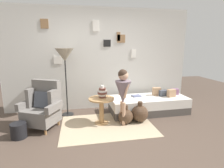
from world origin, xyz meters
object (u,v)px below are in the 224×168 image
(daybed, at_px, (148,105))
(person_child, at_px, (123,90))
(book_on_daybed, at_px, (136,96))
(magazine_basket, at_px, (19,131))
(armchair, at_px, (43,107))
(vase_striped, at_px, (102,92))
(floor_lamp, at_px, (65,57))
(demijohn_near, at_px, (126,116))
(demijohn_far, at_px, (140,113))
(side_table, at_px, (102,106))

(daybed, relative_size, person_child, 1.60)
(book_on_daybed, relative_size, magazine_basket, 0.79)
(armchair, distance_m, vase_striped, 1.25)
(daybed, relative_size, floor_lamp, 1.20)
(armchair, relative_size, person_child, 0.81)
(book_on_daybed, bearing_deg, vase_striped, -152.06)
(daybed, xyz_separation_m, book_on_daybed, (-0.28, 0.11, 0.22))
(daybed, distance_m, person_child, 1.16)
(demijohn_near, bearing_deg, demijohn_far, 5.75)
(daybed, relative_size, vase_striped, 7.26)
(side_table, distance_m, magazine_basket, 1.63)
(armchair, height_order, side_table, armchair)
(person_child, distance_m, book_on_daybed, 0.95)
(demijohn_near, xyz_separation_m, magazine_basket, (-2.08, -0.23, -0.03))
(person_child, height_order, book_on_daybed, person_child)
(floor_lamp, relative_size, person_child, 1.34)
(demijohn_near, relative_size, demijohn_far, 0.89)
(side_table, distance_m, demijohn_far, 0.87)
(floor_lamp, distance_m, demijohn_far, 2.12)
(book_on_daybed, xyz_separation_m, demijohn_far, (-0.12, -0.62, -0.22))
(daybed, xyz_separation_m, floor_lamp, (-1.99, 0.22, 1.20))
(person_child, height_order, magazine_basket, person_child)
(floor_lamp, height_order, magazine_basket, floor_lamp)
(magazine_basket, bearing_deg, demijohn_far, 6.13)
(floor_lamp, relative_size, book_on_daybed, 7.28)
(demijohn_far, bearing_deg, magazine_basket, -173.87)
(daybed, height_order, demijohn_far, demijohn_far)
(side_table, xyz_separation_m, demijohn_far, (0.84, -0.07, -0.21))
(vase_striped, xyz_separation_m, book_on_daybed, (0.94, 0.50, -0.26))
(daybed, bearing_deg, vase_striped, -162.46)
(daybed, distance_m, magazine_basket, 2.93)
(armchair, height_order, book_on_daybed, armchair)
(magazine_basket, bearing_deg, armchair, 46.39)
(armchair, xyz_separation_m, demijohn_far, (2.04, -0.14, -0.25))
(demijohn_near, bearing_deg, magazine_basket, -173.80)
(vase_striped, distance_m, floor_lamp, 1.22)
(armchair, height_order, magazine_basket, armchair)
(armchair, xyz_separation_m, magazine_basket, (-0.38, -0.39, -0.30))
(floor_lamp, bearing_deg, person_child, -34.60)
(side_table, distance_m, person_child, 0.59)
(magazine_basket, bearing_deg, daybed, 15.23)
(armchair, bearing_deg, vase_striped, -0.55)
(daybed, relative_size, demijohn_near, 4.67)
(magazine_basket, bearing_deg, vase_striped, 13.44)
(vase_striped, height_order, floor_lamp, floor_lamp)
(vase_striped, distance_m, magazine_basket, 1.73)
(side_table, bearing_deg, vase_striped, 61.74)
(side_table, relative_size, vase_striped, 2.16)
(armchair, xyz_separation_m, vase_striped, (1.23, -0.01, 0.24))
(floor_lamp, xyz_separation_m, magazine_basket, (-0.83, -0.99, -1.26))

